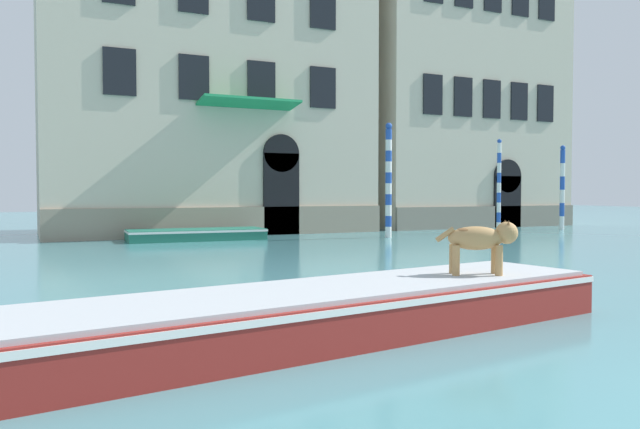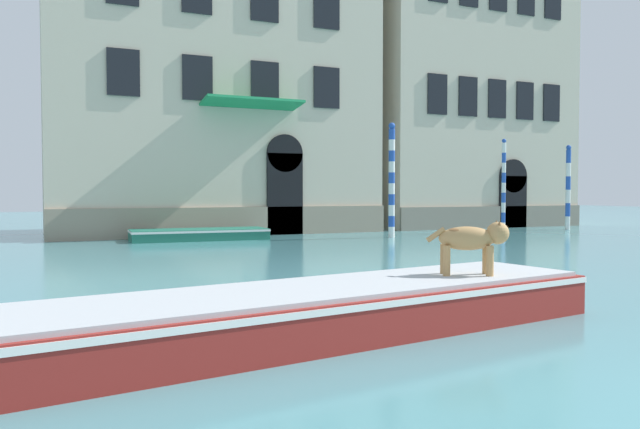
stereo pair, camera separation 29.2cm
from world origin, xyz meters
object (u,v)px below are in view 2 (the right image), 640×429
mooring_pole_1 (504,185)px  boat_moored_near_palazzo (199,234)px  dog_on_deck (473,239)px  mooring_pole_2 (392,180)px  mooring_pole_0 (568,187)px  boat_foreground (315,310)px

mooring_pole_1 → boat_moored_near_palazzo: bearing=174.5°
dog_on_deck → mooring_pole_2: mooring_pole_2 is taller
dog_on_deck → boat_moored_near_palazzo: 16.22m
dog_on_deck → mooring_pole_1: 20.04m
boat_moored_near_palazzo → mooring_pole_0: size_ratio=1.28×
boat_foreground → boat_moored_near_palazzo: bearing=73.4°
boat_moored_near_palazzo → mooring_pole_2: bearing=-12.0°
mooring_pole_1 → mooring_pole_2: bearing=-174.1°
boat_foreground → mooring_pole_1: 21.95m
mooring_pole_0 → mooring_pole_2: (-10.39, -0.88, 0.26)m
mooring_pole_2 → boat_moored_near_palazzo: bearing=165.1°
boat_moored_near_palazzo → mooring_pole_2: mooring_pole_2 is taller
dog_on_deck → mooring_pole_1: bearing=74.8°
boat_moored_near_palazzo → mooring_pole_0: (17.72, -1.07, 1.84)m
mooring_pole_0 → mooring_pole_2: size_ratio=0.89×
mooring_pole_2 → boat_foreground: bearing=-124.1°
mooring_pole_2 → mooring_pole_1: bearing=5.9°
boat_foreground → mooring_pole_1: bearing=34.8°
dog_on_deck → boat_foreground: bearing=-151.1°
boat_moored_near_palazzo → mooring_pole_1: 13.77m
boat_foreground → boat_moored_near_palazzo: (2.36, 16.29, -0.12)m
dog_on_deck → mooring_pole_0: mooring_pole_0 is taller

